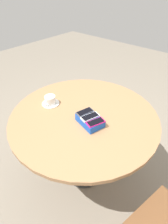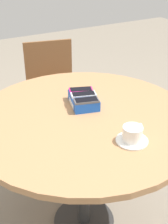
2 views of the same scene
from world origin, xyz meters
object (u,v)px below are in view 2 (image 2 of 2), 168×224
(phone_box, at_px, (84,100))
(phone_white, at_px, (84,95))
(round_table, at_px, (84,131))
(saucer, at_px, (132,141))
(coffee_cup, at_px, (133,133))
(phone_magenta, at_px, (81,90))
(phone_gray, at_px, (86,100))
(chair_near_window, at_px, (53,94))

(phone_box, xyz_separation_m, phone_white, (-0.00, 0.00, 0.03))
(round_table, distance_m, saucer, 0.32)
(phone_box, bearing_deg, coffee_cup, 4.24)
(round_table, bearing_deg, coffee_cup, 15.26)
(round_table, bearing_deg, phone_box, 153.04)
(phone_magenta, distance_m, phone_gray, 0.13)
(phone_magenta, height_order, saucer, phone_magenta)
(phone_white, relative_size, saucer, 0.99)
(round_table, xyz_separation_m, chair_near_window, (-0.88, 0.19, -0.22))
(phone_box, bearing_deg, chair_near_window, 169.56)
(phone_gray, distance_m, coffee_cup, 0.33)
(phone_white, bearing_deg, phone_box, -33.30)
(saucer, relative_size, chair_near_window, 0.17)
(round_table, height_order, saucer, saucer)
(round_table, distance_m, chair_near_window, 0.93)
(phone_magenta, height_order, coffee_cup, coffee_cup)
(phone_magenta, relative_size, chair_near_window, 0.16)
(phone_magenta, bearing_deg, round_table, -22.74)
(chair_near_window, bearing_deg, phone_magenta, -9.99)
(chair_near_window, bearing_deg, phone_gray, -10.82)
(saucer, bearing_deg, phone_white, -176.20)
(coffee_cup, bearing_deg, phone_magenta, -178.51)
(round_table, bearing_deg, phone_white, 152.98)
(phone_white, xyz_separation_m, chair_near_window, (-0.78, 0.14, -0.37))
(round_table, height_order, phone_magenta, phone_magenta)
(phone_white, xyz_separation_m, phone_gray, (0.06, -0.02, -0.00))
(phone_magenta, distance_m, coffee_cup, 0.45)
(phone_gray, bearing_deg, phone_box, 164.59)
(phone_box, relative_size, saucer, 1.50)
(coffee_cup, xyz_separation_m, chair_near_window, (-1.17, 0.11, -0.36))
(phone_magenta, relative_size, phone_gray, 1.01)
(phone_magenta, relative_size, saucer, 0.97)
(phone_box, relative_size, phone_magenta, 1.55)
(phone_gray, distance_m, saucer, 0.34)
(round_table, relative_size, coffee_cup, 9.61)
(round_table, xyz_separation_m, phone_white, (-0.10, 0.05, 0.15))
(round_table, height_order, coffee_cup, coffee_cup)
(saucer, relative_size, coffee_cup, 1.21)
(round_table, bearing_deg, chair_near_window, 167.53)
(phone_gray, xyz_separation_m, chair_near_window, (-0.84, 0.16, -0.37))
(phone_box, xyz_separation_m, chair_near_window, (-0.78, 0.14, -0.34))
(phone_magenta, distance_m, phone_white, 0.06)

